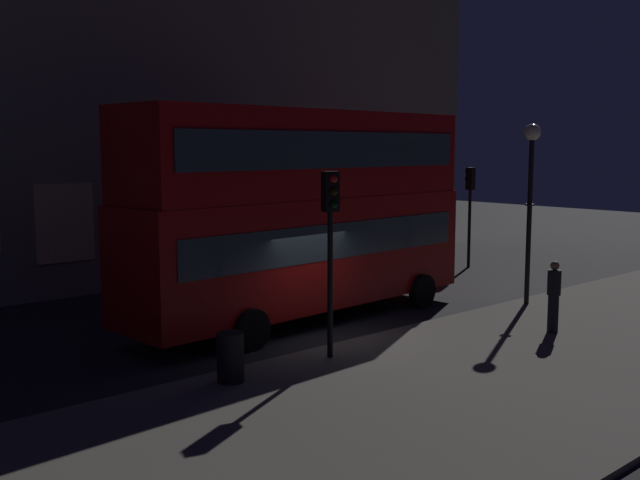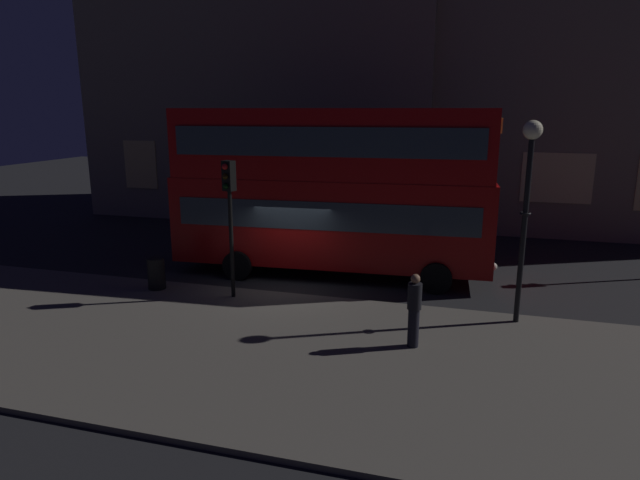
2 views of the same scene
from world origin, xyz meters
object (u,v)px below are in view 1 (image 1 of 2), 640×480
double_decker_bus (303,206)px  traffic_light_near_kerb (331,225)px  traffic_light_far_side (470,196)px  street_lamp (531,176)px  litter_bin (231,357)px  pedestrian (554,295)px

double_decker_bus → traffic_light_near_kerb: 3.93m
traffic_light_far_side → street_lamp: size_ratio=0.75×
street_lamp → litter_bin: (-10.52, -0.19, -3.21)m
double_decker_bus → traffic_light_far_side: (10.54, 2.52, -0.32)m
street_lamp → litter_bin: street_lamp is taller
pedestrian → litter_bin: size_ratio=1.82×
traffic_light_near_kerb → pedestrian: traffic_light_near_kerb is taller
double_decker_bus → pedestrian: size_ratio=6.08×
street_lamp → pedestrian: size_ratio=2.92×
traffic_light_near_kerb → street_lamp: size_ratio=0.78×
double_decker_bus → litter_bin: double_decker_bus is taller
street_lamp → pedestrian: bearing=-136.6°
traffic_light_far_side → pedestrian: size_ratio=2.18×
traffic_light_near_kerb → litter_bin: 3.52m
traffic_light_near_kerb → litter_bin: size_ratio=4.14×
pedestrian → double_decker_bus: bearing=115.6°
double_decker_bus → pedestrian: 6.70m
traffic_light_near_kerb → pedestrian: (5.52, -2.05, -1.96)m
double_decker_bus → traffic_light_near_kerb: (-2.09, -3.33, -0.09)m
litter_bin → traffic_light_far_side: bearing=20.9°
double_decker_bus → pedestrian: bearing=-60.9°
traffic_light_near_kerb → pedestrian: bearing=-4.9°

